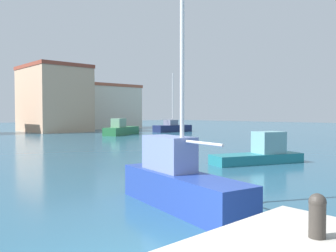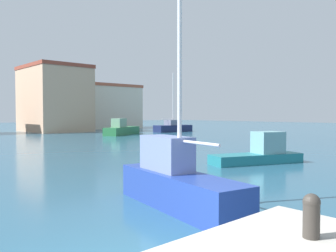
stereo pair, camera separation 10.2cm
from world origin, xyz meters
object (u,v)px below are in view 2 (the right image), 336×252
(sailboat_navy_far_left, at_px, (173,127))
(motorboat_green_inner_mooring, at_px, (122,129))
(motorboat_teal_distant_east, at_px, (260,153))
(sailboat_blue_near_pier, at_px, (177,181))
(mooring_bollard, at_px, (311,214))

(sailboat_navy_far_left, height_order, motorboat_green_inner_mooring, sailboat_navy_far_left)
(motorboat_teal_distant_east, relative_size, motorboat_green_inner_mooring, 0.76)
(sailboat_blue_near_pier, relative_size, sailboat_navy_far_left, 0.82)
(sailboat_blue_near_pier, bearing_deg, motorboat_green_inner_mooring, 57.92)
(motorboat_teal_distant_east, bearing_deg, motorboat_green_inner_mooring, 70.97)
(motorboat_green_inner_mooring, bearing_deg, sailboat_blue_near_pier, -122.08)
(motorboat_green_inner_mooring, bearing_deg, mooring_bollard, -120.77)
(mooring_bollard, height_order, sailboat_blue_near_pier, sailboat_blue_near_pier)
(motorboat_teal_distant_east, bearing_deg, sailboat_navy_far_left, 55.32)
(mooring_bollard, xyz_separation_m, motorboat_green_inner_mooring, (19.78, 33.22, -0.56))
(sailboat_blue_near_pier, xyz_separation_m, motorboat_teal_distant_east, (9.15, 3.27, -0.18))
(mooring_bollard, height_order, motorboat_green_inner_mooring, motorboat_green_inner_mooring)
(mooring_bollard, xyz_separation_m, sailboat_blue_near_pier, (1.94, 4.75, -0.48))
(mooring_bollard, distance_m, sailboat_navy_far_left, 44.74)
(mooring_bollard, height_order, motorboat_teal_distant_east, motorboat_teal_distant_east)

